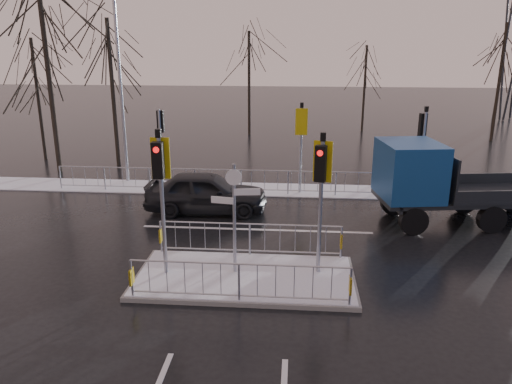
# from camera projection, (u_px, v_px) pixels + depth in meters

# --- Properties ---
(ground) EXTENTS (120.00, 120.00, 0.00)m
(ground) POSITION_uv_depth(u_px,v_px,m) (245.00, 280.00, 13.72)
(ground) COLOR black
(ground) RESTS_ON ground
(snow_verge) EXTENTS (30.00, 2.00, 0.04)m
(snow_verge) POSITION_uv_depth(u_px,v_px,m) (265.00, 190.00, 21.91)
(snow_verge) COLOR white
(snow_verge) RESTS_ON ground
(lane_markings) EXTENTS (8.00, 11.38, 0.01)m
(lane_markings) POSITION_uv_depth(u_px,v_px,m) (244.00, 285.00, 13.40)
(lane_markings) COLOR silver
(lane_markings) RESTS_ON ground
(traffic_island) EXTENTS (6.00, 3.04, 4.15)m
(traffic_island) POSITION_uv_depth(u_px,v_px,m) (245.00, 267.00, 13.62)
(traffic_island) COLOR slate
(traffic_island) RESTS_ON ground
(far_kerb_fixtures) EXTENTS (18.00, 0.65, 3.83)m
(far_kerb_fixtures) POSITION_uv_depth(u_px,v_px,m) (272.00, 171.00, 21.11)
(far_kerb_fixtures) COLOR #9A9FA8
(far_kerb_fixtures) RESTS_ON ground
(car_far_lane) EXTENTS (4.67, 2.03, 1.57)m
(car_far_lane) POSITION_uv_depth(u_px,v_px,m) (206.00, 192.00, 18.93)
(car_far_lane) COLOR black
(car_far_lane) RESTS_ON ground
(flatbed_truck) EXTENTS (6.67, 3.25, 2.96)m
(flatbed_truck) POSITION_uv_depth(u_px,v_px,m) (434.00, 181.00, 17.49)
(flatbed_truck) COLOR black
(flatbed_truck) RESTS_ON ground
(tree_near_a) EXTENTS (4.75, 4.75, 8.97)m
(tree_near_a) POSITION_uv_depth(u_px,v_px,m) (45.00, 45.00, 23.25)
(tree_near_a) COLOR black
(tree_near_a) RESTS_ON ground
(tree_near_b) EXTENTS (4.00, 4.00, 7.55)m
(tree_near_b) POSITION_uv_depth(u_px,v_px,m) (111.00, 65.00, 24.76)
(tree_near_b) COLOR black
(tree_near_b) RESTS_ON ground
(tree_near_c) EXTENTS (3.50, 3.50, 6.61)m
(tree_near_c) POSITION_uv_depth(u_px,v_px,m) (35.00, 76.00, 26.26)
(tree_near_c) COLOR black
(tree_near_c) RESTS_ON ground
(tree_far_a) EXTENTS (3.75, 3.75, 7.08)m
(tree_far_a) POSITION_uv_depth(u_px,v_px,m) (249.00, 63.00, 33.44)
(tree_far_a) COLOR black
(tree_far_a) RESTS_ON ground
(tree_far_b) EXTENTS (3.25, 3.25, 6.14)m
(tree_far_b) POSITION_uv_depth(u_px,v_px,m) (365.00, 72.00, 34.89)
(tree_far_b) COLOR black
(tree_far_b) RESTS_ON ground
(tree_far_c) EXTENTS (4.00, 4.00, 7.55)m
(tree_far_c) POSITION_uv_depth(u_px,v_px,m) (502.00, 60.00, 31.12)
(tree_far_c) COLOR black
(tree_far_c) RESTS_ON ground
(street_lamp_left) EXTENTS (1.25, 0.18, 8.20)m
(street_lamp_left) POSITION_uv_depth(u_px,v_px,m) (122.00, 83.00, 21.97)
(street_lamp_left) COLOR #9A9FA8
(street_lamp_left) RESTS_ON ground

